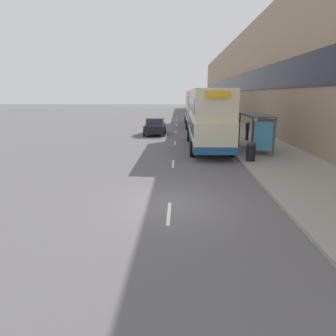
{
  "coord_description": "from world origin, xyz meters",
  "views": [
    {
      "loc": [
        0.31,
        -10.42,
        3.96
      ],
      "look_at": [
        -0.76,
        19.56,
        -3.46
      ],
      "focal_mm": 32.0,
      "sensor_mm": 36.0,
      "label": 1
    }
  ],
  "objects_px": {
    "car_0": "(155,126)",
    "pedestrian_2": "(254,130)",
    "double_decker_bus_ahead": "(197,108)",
    "pedestrian_at_shelter": "(261,134)",
    "litter_bin": "(251,152)",
    "pedestrian_1": "(247,130)",
    "double_decker_bus_near": "(208,117)",
    "bus_shelter": "(260,126)"
  },
  "relations": [
    {
      "from": "car_0",
      "to": "pedestrian_2",
      "type": "bearing_deg",
      "value": 148.99
    },
    {
      "from": "double_decker_bus_ahead",
      "to": "pedestrian_2",
      "type": "bearing_deg",
      "value": -73.67
    },
    {
      "from": "car_0",
      "to": "pedestrian_at_shelter",
      "type": "distance_m",
      "value": 11.08
    },
    {
      "from": "litter_bin",
      "to": "pedestrian_at_shelter",
      "type": "bearing_deg",
      "value": 69.81
    },
    {
      "from": "pedestrian_2",
      "to": "litter_bin",
      "type": "bearing_deg",
      "value": -104.56
    },
    {
      "from": "pedestrian_at_shelter",
      "to": "pedestrian_2",
      "type": "distance_m",
      "value": 1.73
    },
    {
      "from": "pedestrian_2",
      "to": "double_decker_bus_ahead",
      "type": "bearing_deg",
      "value": 106.33
    },
    {
      "from": "pedestrian_1",
      "to": "litter_bin",
      "type": "height_order",
      "value": "pedestrian_1"
    },
    {
      "from": "double_decker_bus_near",
      "to": "pedestrian_at_shelter",
      "type": "bearing_deg",
      "value": 9.37
    },
    {
      "from": "pedestrian_at_shelter",
      "to": "litter_bin",
      "type": "height_order",
      "value": "pedestrian_at_shelter"
    },
    {
      "from": "bus_shelter",
      "to": "pedestrian_2",
      "type": "bearing_deg",
      "value": 80.71
    },
    {
      "from": "bus_shelter",
      "to": "double_decker_bus_near",
      "type": "relative_size",
      "value": 0.41
    },
    {
      "from": "pedestrian_at_shelter",
      "to": "pedestrian_2",
      "type": "bearing_deg",
      "value": 95.65
    },
    {
      "from": "double_decker_bus_near",
      "to": "bus_shelter",
      "type": "bearing_deg",
      "value": -30.13
    },
    {
      "from": "bus_shelter",
      "to": "pedestrian_1",
      "type": "bearing_deg",
      "value": 85.95
    },
    {
      "from": "car_0",
      "to": "pedestrian_at_shelter",
      "type": "xyz_separation_m",
      "value": [
        8.7,
        -6.85,
        0.18
      ]
    },
    {
      "from": "pedestrian_at_shelter",
      "to": "double_decker_bus_near",
      "type": "bearing_deg",
      "value": -170.63
    },
    {
      "from": "double_decker_bus_ahead",
      "to": "pedestrian_at_shelter",
      "type": "bearing_deg",
      "value": -74.83
    },
    {
      "from": "bus_shelter",
      "to": "pedestrian_2",
      "type": "height_order",
      "value": "bus_shelter"
    },
    {
      "from": "pedestrian_at_shelter",
      "to": "pedestrian_1",
      "type": "distance_m",
      "value": 2.54
    },
    {
      "from": "double_decker_bus_near",
      "to": "double_decker_bus_ahead",
      "type": "distance_m",
      "value": 15.84
    },
    {
      "from": "car_0",
      "to": "litter_bin",
      "type": "relative_size",
      "value": 3.92
    },
    {
      "from": "double_decker_bus_ahead",
      "to": "pedestrian_2",
      "type": "distance_m",
      "value": 14.05
    },
    {
      "from": "pedestrian_1",
      "to": "litter_bin",
      "type": "xyz_separation_m",
      "value": [
        -1.58,
        -8.2,
        -0.3
      ]
    },
    {
      "from": "bus_shelter",
      "to": "car_0",
      "type": "xyz_separation_m",
      "value": [
        -7.83,
        9.45,
        -1.04
      ]
    },
    {
      "from": "double_decker_bus_ahead",
      "to": "pedestrian_2",
      "type": "xyz_separation_m",
      "value": [
        3.94,
        -13.43,
        -1.22
      ]
    },
    {
      "from": "car_0",
      "to": "pedestrian_at_shelter",
      "type": "relative_size",
      "value": 2.42
    },
    {
      "from": "bus_shelter",
      "to": "double_decker_bus_ahead",
      "type": "height_order",
      "value": "double_decker_bus_ahead"
    },
    {
      "from": "double_decker_bus_ahead",
      "to": "pedestrian_at_shelter",
      "type": "height_order",
      "value": "double_decker_bus_ahead"
    },
    {
      "from": "double_decker_bus_ahead",
      "to": "car_0",
      "type": "xyz_separation_m",
      "value": [
        -4.6,
        -8.3,
        -1.45
      ]
    },
    {
      "from": "double_decker_bus_near",
      "to": "pedestrian_1",
      "type": "distance_m",
      "value": 5.02
    },
    {
      "from": "double_decker_bus_ahead",
      "to": "pedestrian_2",
      "type": "relative_size",
      "value": 6.36
    },
    {
      "from": "double_decker_bus_near",
      "to": "double_decker_bus_ahead",
      "type": "height_order",
      "value": "same"
    },
    {
      "from": "pedestrian_at_shelter",
      "to": "car_0",
      "type": "bearing_deg",
      "value": 141.81
    },
    {
      "from": "double_decker_bus_ahead",
      "to": "pedestrian_2",
      "type": "height_order",
      "value": "double_decker_bus_ahead"
    },
    {
      "from": "pedestrian_1",
      "to": "double_decker_bus_near",
      "type": "bearing_deg",
      "value": -139.03
    },
    {
      "from": "double_decker_bus_near",
      "to": "double_decker_bus_ahead",
      "type": "bearing_deg",
      "value": 89.75
    },
    {
      "from": "bus_shelter",
      "to": "double_decker_bus_ahead",
      "type": "relative_size",
      "value": 0.36
    },
    {
      "from": "pedestrian_at_shelter",
      "to": "pedestrian_1",
      "type": "height_order",
      "value": "pedestrian_at_shelter"
    },
    {
      "from": "litter_bin",
      "to": "bus_shelter",
      "type": "bearing_deg",
      "value": 68.52
    },
    {
      "from": "car_0",
      "to": "litter_bin",
      "type": "distance_m",
      "value": 14.19
    },
    {
      "from": "pedestrian_1",
      "to": "pedestrian_at_shelter",
      "type": "bearing_deg",
      "value": -78.28
    }
  ]
}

